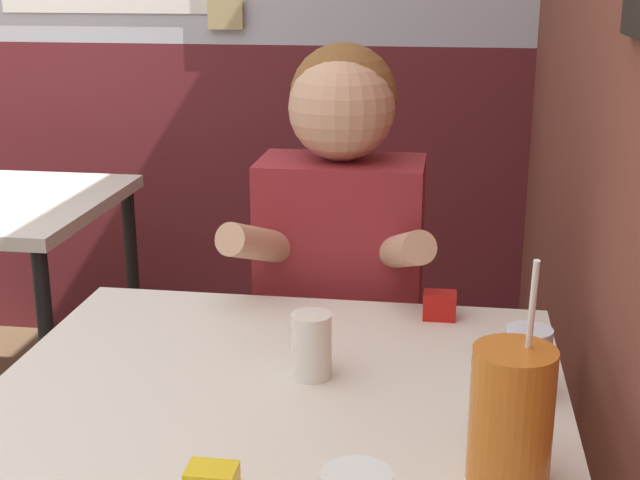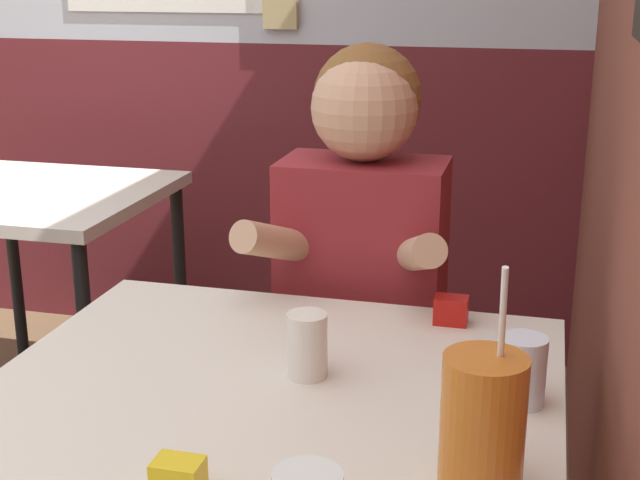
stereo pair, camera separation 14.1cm
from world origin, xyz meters
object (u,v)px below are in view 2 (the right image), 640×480
at_px(main_table, 257,447).
at_px(background_table, 38,221).
at_px(cocktail_pitcher, 483,425).
at_px(person_seated, 362,309).

bearing_deg(main_table, background_table, 133.25).
xyz_separation_m(background_table, cocktail_pitcher, (1.38, -1.25, 0.18)).
xyz_separation_m(main_table, background_table, (-1.04, 1.11, -0.03)).
bearing_deg(main_table, cocktail_pitcher, -22.44).
distance_m(background_table, person_seated, 1.18).
xyz_separation_m(main_table, cocktail_pitcher, (0.34, -0.14, 0.16)).
bearing_deg(background_table, cocktail_pitcher, -42.13).
xyz_separation_m(main_table, person_seated, (0.03, 0.63, -0.02)).
bearing_deg(person_seated, background_table, 155.74).
bearing_deg(main_table, person_seated, 87.40).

